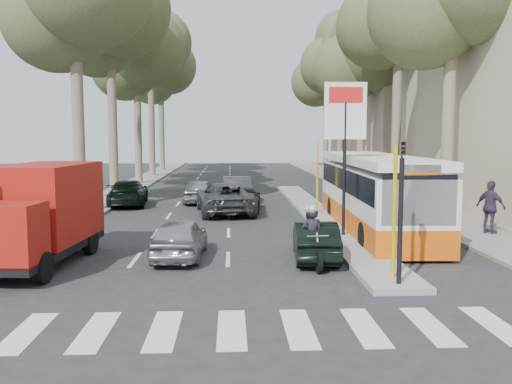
% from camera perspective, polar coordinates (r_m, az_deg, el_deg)
% --- Properties ---
extents(ground, '(120.00, 120.00, 0.00)m').
position_cam_1_polar(ground, '(14.64, 0.57, -8.79)').
color(ground, '#28282B').
rests_on(ground, ground).
extents(sidewalk_right, '(3.20, 70.00, 0.12)m').
position_cam_1_polar(sidewalk_right, '(40.41, 10.79, 0.64)').
color(sidewalk_right, gray).
rests_on(sidewalk_right, ground).
extents(median_left, '(2.40, 64.00, 0.12)m').
position_cam_1_polar(median_left, '(42.90, -12.32, 0.91)').
color(median_left, gray).
rests_on(median_left, ground).
extents(traffic_island, '(1.50, 26.00, 0.16)m').
position_cam_1_polar(traffic_island, '(25.72, 6.43, -2.24)').
color(traffic_island, gray).
rests_on(traffic_island, ground).
extents(building_far, '(11.00, 20.00, 16.00)m').
position_cam_1_polar(building_far, '(51.00, 16.26, 10.52)').
color(building_far, '#B7A88E').
rests_on(building_far, ground).
extents(billboard, '(1.50, 12.10, 5.60)m').
position_cam_1_polar(billboard, '(19.55, 9.34, 5.81)').
color(billboard, yellow).
rests_on(billboard, ground).
extents(traffic_light_island, '(0.16, 0.41, 3.60)m').
position_cam_1_polar(traffic_light_island, '(13.32, 15.05, 0.41)').
color(traffic_light_island, black).
rests_on(traffic_light_island, ground).
extents(tree_l_b, '(7.40, 7.20, 14.88)m').
position_cam_1_polar(tree_l_b, '(35.75, -14.90, 17.62)').
color(tree_l_b, '#6B604C').
rests_on(tree_l_b, ground).
extents(tree_l_c, '(7.40, 7.20, 13.71)m').
position_cam_1_polar(tree_l_c, '(43.28, -12.29, 14.20)').
color(tree_l_c, '#6B604C').
rests_on(tree_l_c, ground).
extents(tree_l_d, '(7.40, 7.20, 15.66)m').
position_cam_1_polar(tree_l_d, '(51.37, -10.92, 14.85)').
color(tree_l_d, '#6B604C').
rests_on(tree_l_d, ground).
extents(tree_l_e, '(7.40, 7.20, 14.49)m').
position_cam_1_polar(tree_l_e, '(59.10, -9.87, 12.67)').
color(tree_l_e, '#6B604C').
rests_on(tree_l_e, ground).
extents(tree_r_b, '(7.40, 7.20, 15.27)m').
position_cam_1_polar(tree_r_b, '(34.63, 15.03, 18.59)').
color(tree_r_b, '#6B604C').
rests_on(tree_r_b, ground).
extents(tree_r_c, '(7.40, 7.20, 13.32)m').
position_cam_1_polar(tree_r_c, '(41.85, 11.28, 14.04)').
color(tree_r_c, '#6B604C').
rests_on(tree_r_c, ground).
extents(tree_r_d, '(7.40, 7.20, 14.88)m').
position_cam_1_polar(tree_r_d, '(49.80, 9.15, 14.36)').
color(tree_r_d, '#6B604C').
rests_on(tree_r_d, ground).
extents(tree_r_e, '(7.40, 7.20, 14.10)m').
position_cam_1_polar(tree_r_e, '(57.52, 7.57, 12.55)').
color(tree_r_e, '#6B604C').
rests_on(tree_r_e, ground).
extents(silver_hatchback, '(1.67, 3.74, 1.25)m').
position_cam_1_polar(silver_hatchback, '(16.75, -8.04, -4.77)').
color(silver_hatchback, '#AAADB3').
rests_on(silver_hatchback, ground).
extents(dark_hatchback, '(1.52, 3.65, 1.18)m').
position_cam_1_polar(dark_hatchback, '(16.49, 6.26, -5.05)').
color(dark_hatchback, black).
rests_on(dark_hatchback, ground).
extents(queue_car_a, '(3.11, 5.64, 1.49)m').
position_cam_1_polar(queue_car_a, '(26.05, -3.31, -0.62)').
color(queue_car_a, '#464A4E').
rests_on(queue_car_a, ground).
extents(queue_car_b, '(1.94, 4.24, 1.20)m').
position_cam_1_polar(queue_car_b, '(26.90, -1.36, -0.72)').
color(queue_car_b, black).
rests_on(queue_car_b, ground).
extents(queue_car_c, '(1.65, 3.93, 1.33)m').
position_cam_1_polar(queue_car_c, '(30.27, -6.02, 0.11)').
color(queue_car_c, '#999CA1').
rests_on(queue_car_c, ground).
extents(queue_car_d, '(1.75, 4.46, 1.45)m').
position_cam_1_polar(queue_car_d, '(30.77, -2.10, 0.35)').
color(queue_car_d, '#44464B').
rests_on(queue_car_d, ground).
extents(queue_car_e, '(2.39, 4.91, 1.38)m').
position_cam_1_polar(queue_car_e, '(29.74, -13.31, -0.07)').
color(queue_car_e, black).
rests_on(queue_car_e, ground).
extents(red_truck, '(2.52, 5.58, 2.89)m').
position_cam_1_polar(red_truck, '(16.75, -21.76, -2.01)').
color(red_truck, black).
rests_on(red_truck, ground).
extents(city_bus, '(2.85, 11.43, 2.99)m').
position_cam_1_polar(city_bus, '(21.69, 12.31, 0.13)').
color(city_bus, '#E1590C').
rests_on(city_bus, ground).
extents(motorcycle, '(0.79, 2.11, 1.79)m').
position_cam_1_polar(motorcycle, '(15.69, 5.76, -4.77)').
color(motorcycle, black).
rests_on(motorcycle, ground).
extents(pedestrian_near, '(1.08, 1.27, 1.96)m').
position_cam_1_polar(pedestrian_near, '(21.79, 23.47, -1.46)').
color(pedestrian_near, '#3D3048').
rests_on(pedestrian_near, sidewalk_right).
extents(pedestrian_far, '(1.23, 0.58, 1.87)m').
position_cam_1_polar(pedestrian_far, '(28.20, 13.92, 0.35)').
color(pedestrian_far, '#6E5F52').
rests_on(pedestrian_far, sidewalk_right).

